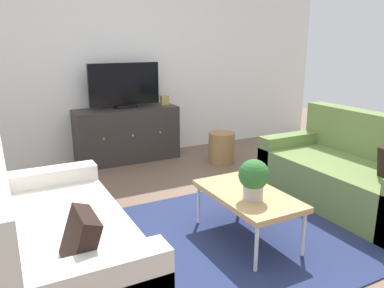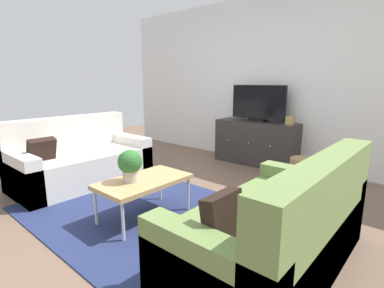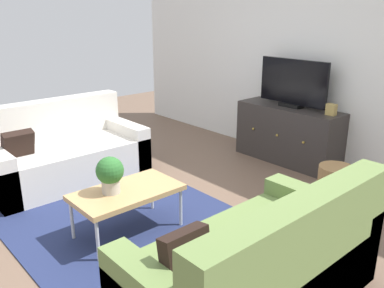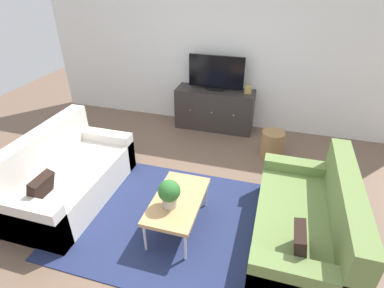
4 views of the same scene
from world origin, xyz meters
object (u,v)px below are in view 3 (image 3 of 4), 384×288
(potted_plant, at_px, (110,173))
(wicker_basket, at_px, (335,186))
(couch_right_side, at_px, (262,271))
(mantel_clock, at_px, (331,110))
(couch_left_side, at_px, (63,155))
(flat_screen_tv, at_px, (293,83))
(tv_console, at_px, (288,134))
(coffee_table, at_px, (127,193))

(potted_plant, distance_m, wicker_basket, 2.18)
(couch_right_side, height_order, mantel_clock, couch_right_side)
(mantel_clock, bearing_deg, potted_plant, -99.49)
(couch_right_side, height_order, wicker_basket, couch_right_side)
(couch_left_side, distance_m, flat_screen_tv, 2.84)
(potted_plant, xyz_separation_m, wicker_basket, (0.94, 1.94, -0.37))
(tv_console, bearing_deg, coffee_table, -86.41)
(couch_left_side, xyz_separation_m, coffee_table, (1.51, -0.11, 0.09))
(flat_screen_tv, relative_size, wicker_basket, 2.29)
(couch_right_side, bearing_deg, coffee_table, -175.19)
(mantel_clock, xyz_separation_m, wicker_basket, (0.50, -0.67, -0.57))
(potted_plant, bearing_deg, couch_left_side, 170.83)
(couch_left_side, relative_size, tv_console, 1.26)
(couch_right_side, xyz_separation_m, flat_screen_tv, (-1.52, 2.39, 0.71))
(couch_left_side, xyz_separation_m, mantel_clock, (1.91, 2.37, 0.49))
(wicker_basket, bearing_deg, potted_plant, -115.88)
(coffee_table, bearing_deg, flat_screen_tv, 93.57)
(mantel_clock, bearing_deg, flat_screen_tv, 177.92)
(couch_left_side, bearing_deg, coffee_table, -4.34)
(couch_left_side, bearing_deg, potted_plant, -9.17)
(couch_right_side, bearing_deg, mantel_clock, 112.29)
(mantel_clock, bearing_deg, tv_console, -180.00)
(couch_left_side, bearing_deg, mantel_clock, 51.21)
(coffee_table, bearing_deg, potted_plant, -109.25)
(couch_left_side, relative_size, potted_plant, 5.43)
(coffee_table, xyz_separation_m, tv_console, (-0.16, 2.49, -0.02))
(coffee_table, xyz_separation_m, potted_plant, (-0.04, -0.12, 0.21))
(tv_console, height_order, flat_screen_tv, flat_screen_tv)
(tv_console, relative_size, mantel_clock, 10.31)
(tv_console, height_order, mantel_clock, mantel_clock)
(couch_right_side, distance_m, wicker_basket, 1.76)
(potted_plant, xyz_separation_m, flat_screen_tv, (-0.11, 2.63, 0.42))
(potted_plant, height_order, tv_console, potted_plant)
(tv_console, relative_size, wicker_basket, 3.30)
(couch_left_side, distance_m, couch_right_side, 2.88)
(tv_console, distance_m, mantel_clock, 0.69)
(coffee_table, distance_m, flat_screen_tv, 2.59)
(mantel_clock, bearing_deg, couch_left_side, -128.79)
(flat_screen_tv, xyz_separation_m, mantel_clock, (0.55, -0.02, -0.22))
(potted_plant, height_order, flat_screen_tv, flat_screen_tv)
(potted_plant, relative_size, tv_console, 0.23)
(couch_right_side, bearing_deg, potted_plant, -170.44)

